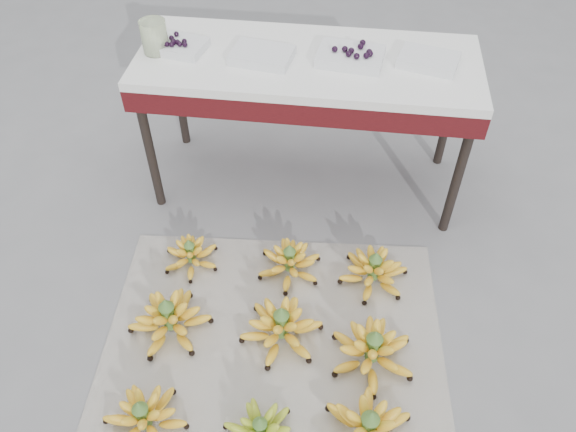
# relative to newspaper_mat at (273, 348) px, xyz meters

# --- Properties ---
(ground) EXTENTS (60.00, 60.00, 0.00)m
(ground) POSITION_rel_newspaper_mat_xyz_m (0.02, -0.05, -0.00)
(ground) COLOR slate
(ground) RESTS_ON ground
(newspaper_mat) EXTENTS (1.32, 1.14, 0.01)m
(newspaper_mat) POSITION_rel_newspaper_mat_xyz_m (0.00, 0.00, 0.00)
(newspaper_mat) COLOR white
(newspaper_mat) RESTS_ON ground
(bunch_front_left) EXTENTS (0.33, 0.33, 0.17)m
(bunch_front_left) POSITION_rel_newspaper_mat_xyz_m (-0.37, -0.35, 0.06)
(bunch_front_left) COLOR yellow
(bunch_front_left) RESTS_ON newspaper_mat
(bunch_front_center) EXTENTS (0.31, 0.31, 0.15)m
(bunch_front_center) POSITION_rel_newspaper_mat_xyz_m (0.01, -0.34, 0.05)
(bunch_front_center) COLOR olive
(bunch_front_center) RESTS_ON newspaper_mat
(bunch_front_right) EXTENTS (0.41, 0.41, 0.19)m
(bunch_front_right) POSITION_rel_newspaper_mat_xyz_m (0.35, -0.30, 0.07)
(bunch_front_right) COLOR yellow
(bunch_front_right) RESTS_ON newspaper_mat
(bunch_mid_left) EXTENTS (0.32, 0.32, 0.19)m
(bunch_mid_left) POSITION_rel_newspaper_mat_xyz_m (-0.39, 0.03, 0.07)
(bunch_mid_left) COLOR yellow
(bunch_mid_left) RESTS_ON newspaper_mat
(bunch_mid_center) EXTENTS (0.31, 0.31, 0.19)m
(bunch_mid_center) POSITION_rel_newspaper_mat_xyz_m (0.02, 0.05, 0.07)
(bunch_mid_center) COLOR yellow
(bunch_mid_center) RESTS_ON newspaper_mat
(bunch_mid_right) EXTENTS (0.36, 0.36, 0.19)m
(bunch_mid_right) POSITION_rel_newspaper_mat_xyz_m (0.36, -0.01, 0.07)
(bunch_mid_right) COLOR yellow
(bunch_mid_right) RESTS_ON newspaper_mat
(bunch_back_left) EXTENTS (0.30, 0.30, 0.14)m
(bunch_back_left) POSITION_rel_newspaper_mat_xyz_m (-0.40, 0.36, 0.05)
(bunch_back_left) COLOR yellow
(bunch_back_left) RESTS_ON newspaper_mat
(bunch_back_center) EXTENTS (0.35, 0.35, 0.16)m
(bunch_back_center) POSITION_rel_newspaper_mat_xyz_m (0.01, 0.36, 0.06)
(bunch_back_center) COLOR yellow
(bunch_back_center) RESTS_ON newspaper_mat
(bunch_back_right) EXTENTS (0.32, 0.32, 0.17)m
(bunch_back_right) POSITION_rel_newspaper_mat_xyz_m (0.36, 0.36, 0.06)
(bunch_back_right) COLOR yellow
(bunch_back_right) RESTS_ON newspaper_mat
(vendor_table) EXTENTS (1.38, 0.55, 0.66)m
(vendor_table) POSITION_rel_newspaper_mat_xyz_m (0.02, 0.93, 0.58)
(vendor_table) COLOR black
(vendor_table) RESTS_ON ground
(tray_far_left) EXTENTS (0.25, 0.20, 0.06)m
(tray_far_left) POSITION_rel_newspaper_mat_xyz_m (-0.51, 0.92, 0.68)
(tray_far_left) COLOR silver
(tray_far_left) RESTS_ON vendor_table
(tray_left) EXTENTS (0.26, 0.20, 0.04)m
(tray_left) POSITION_rel_newspaper_mat_xyz_m (-0.16, 0.89, 0.68)
(tray_left) COLOR silver
(tray_left) RESTS_ON vendor_table
(tray_right) EXTENTS (0.28, 0.22, 0.07)m
(tray_right) POSITION_rel_newspaper_mat_xyz_m (0.19, 0.92, 0.68)
(tray_right) COLOR silver
(tray_right) RESTS_ON vendor_table
(tray_far_right) EXTENTS (0.26, 0.21, 0.04)m
(tray_far_right) POSITION_rel_newspaper_mat_xyz_m (0.49, 0.94, 0.68)
(tray_far_right) COLOR silver
(tray_far_right) RESTS_ON vendor_table
(glass_jar) EXTENTS (0.11, 0.11, 0.13)m
(glass_jar) POSITION_rel_newspaper_mat_xyz_m (-0.60, 0.90, 0.73)
(glass_jar) COLOR beige
(glass_jar) RESTS_ON vendor_table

